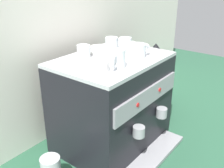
{
  "coord_description": "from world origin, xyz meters",
  "views": [
    {
      "loc": [
        -0.99,
        -0.76,
        0.89
      ],
      "look_at": [
        0.0,
        0.0,
        0.35
      ],
      "focal_mm": 42.14,
      "sensor_mm": 36.0,
      "label": 1
    }
  ],
  "objects_px": {
    "ceramic_cup_4": "(138,51)",
    "ceramic_bowl_1": "(94,66)",
    "ceramic_cup_1": "(126,45)",
    "ceramic_cup_2": "(118,59)",
    "ceramic_bowl_0": "(140,48)",
    "ceramic_cup_0": "(84,51)",
    "espresso_machine": "(113,102)",
    "ceramic_bowl_2": "(99,50)",
    "ceramic_cup_3": "(112,43)",
    "coffee_grinder": "(154,76)"
  },
  "relations": [
    {
      "from": "ceramic_cup_4",
      "to": "ceramic_bowl_1",
      "type": "relative_size",
      "value": 0.92
    },
    {
      "from": "ceramic_cup_1",
      "to": "ceramic_cup_2",
      "type": "relative_size",
      "value": 1.05
    },
    {
      "from": "ceramic_cup_1",
      "to": "ceramic_bowl_1",
      "type": "xyz_separation_m",
      "value": [
        -0.3,
        -0.05,
        -0.02
      ]
    },
    {
      "from": "ceramic_cup_4",
      "to": "ceramic_bowl_0",
      "type": "distance_m",
      "value": 0.11
    },
    {
      "from": "ceramic_cup_0",
      "to": "ceramic_cup_4",
      "type": "xyz_separation_m",
      "value": [
        0.17,
        -0.21,
        0.0
      ]
    },
    {
      "from": "espresso_machine",
      "to": "ceramic_cup_2",
      "type": "relative_size",
      "value": 5.68
    },
    {
      "from": "ceramic_bowl_1",
      "to": "ceramic_cup_4",
      "type": "bearing_deg",
      "value": -9.25
    },
    {
      "from": "espresso_machine",
      "to": "ceramic_cup_0",
      "type": "height_order",
      "value": "ceramic_cup_0"
    },
    {
      "from": "ceramic_cup_2",
      "to": "ceramic_bowl_2",
      "type": "relative_size",
      "value": 1.06
    },
    {
      "from": "ceramic_cup_0",
      "to": "ceramic_cup_4",
      "type": "bearing_deg",
      "value": -50.21
    },
    {
      "from": "espresso_machine",
      "to": "ceramic_cup_4",
      "type": "bearing_deg",
      "value": -46.38
    },
    {
      "from": "ceramic_cup_0",
      "to": "ceramic_cup_4",
      "type": "distance_m",
      "value": 0.27
    },
    {
      "from": "ceramic_cup_3",
      "to": "ceramic_cup_4",
      "type": "xyz_separation_m",
      "value": [
        -0.05,
        -0.2,
        0.0
      ]
    },
    {
      "from": "espresso_machine",
      "to": "ceramic_bowl_1",
      "type": "bearing_deg",
      "value": -166.24
    },
    {
      "from": "ceramic_cup_3",
      "to": "ceramic_bowl_0",
      "type": "xyz_separation_m",
      "value": [
        0.05,
        -0.15,
        -0.01
      ]
    },
    {
      "from": "ceramic_cup_0",
      "to": "espresso_machine",
      "type": "bearing_deg",
      "value": -53.61
    },
    {
      "from": "espresso_machine",
      "to": "ceramic_bowl_0",
      "type": "relative_size",
      "value": 6.36
    },
    {
      "from": "ceramic_cup_0",
      "to": "ceramic_cup_2",
      "type": "relative_size",
      "value": 0.84
    },
    {
      "from": "ceramic_cup_1",
      "to": "ceramic_bowl_0",
      "type": "bearing_deg",
      "value": -32.37
    },
    {
      "from": "ceramic_bowl_2",
      "to": "coffee_grinder",
      "type": "bearing_deg",
      "value": -8.26
    },
    {
      "from": "ceramic_cup_0",
      "to": "ceramic_cup_4",
      "type": "height_order",
      "value": "ceramic_cup_4"
    },
    {
      "from": "ceramic_cup_1",
      "to": "ceramic_cup_2",
      "type": "xyz_separation_m",
      "value": [
        -0.21,
        -0.11,
        0.0
      ]
    },
    {
      "from": "ceramic_cup_0",
      "to": "ceramic_bowl_1",
      "type": "height_order",
      "value": "ceramic_cup_0"
    },
    {
      "from": "ceramic_cup_2",
      "to": "ceramic_bowl_1",
      "type": "xyz_separation_m",
      "value": [
        -0.09,
        0.06,
        -0.02
      ]
    },
    {
      "from": "espresso_machine",
      "to": "ceramic_cup_1",
      "type": "bearing_deg",
      "value": 1.0
    },
    {
      "from": "ceramic_cup_2",
      "to": "ceramic_cup_3",
      "type": "distance_m",
      "value": 0.32
    },
    {
      "from": "ceramic_bowl_0",
      "to": "ceramic_bowl_2",
      "type": "bearing_deg",
      "value": 138.13
    },
    {
      "from": "espresso_machine",
      "to": "coffee_grinder",
      "type": "height_order",
      "value": "espresso_machine"
    },
    {
      "from": "ceramic_cup_4",
      "to": "ceramic_cup_1",
      "type": "bearing_deg",
      "value": 74.71
    },
    {
      "from": "ceramic_bowl_1",
      "to": "coffee_grinder",
      "type": "relative_size",
      "value": 0.28
    },
    {
      "from": "ceramic_cup_4",
      "to": "espresso_machine",
      "type": "bearing_deg",
      "value": 133.62
    },
    {
      "from": "ceramic_cup_2",
      "to": "coffee_grinder",
      "type": "bearing_deg",
      "value": 13.12
    },
    {
      "from": "espresso_machine",
      "to": "ceramic_bowl_1",
      "type": "distance_m",
      "value": 0.33
    },
    {
      "from": "ceramic_cup_1",
      "to": "ceramic_bowl_1",
      "type": "distance_m",
      "value": 0.31
    },
    {
      "from": "ceramic_cup_0",
      "to": "coffee_grinder",
      "type": "distance_m",
      "value": 0.66
    },
    {
      "from": "espresso_machine",
      "to": "ceramic_cup_1",
      "type": "height_order",
      "value": "ceramic_cup_1"
    },
    {
      "from": "ceramic_cup_4",
      "to": "ceramic_bowl_0",
      "type": "height_order",
      "value": "ceramic_cup_4"
    },
    {
      "from": "ceramic_bowl_2",
      "to": "ceramic_cup_0",
      "type": "bearing_deg",
      "value": 173.55
    },
    {
      "from": "ceramic_cup_1",
      "to": "coffee_grinder",
      "type": "relative_size",
      "value": 0.23
    },
    {
      "from": "ceramic_bowl_1",
      "to": "ceramic_bowl_2",
      "type": "height_order",
      "value": "ceramic_bowl_1"
    },
    {
      "from": "ceramic_cup_2",
      "to": "ceramic_bowl_0",
      "type": "relative_size",
      "value": 1.12
    },
    {
      "from": "ceramic_cup_2",
      "to": "ceramic_cup_4",
      "type": "distance_m",
      "value": 0.19
    },
    {
      "from": "ceramic_cup_0",
      "to": "ceramic_bowl_2",
      "type": "distance_m",
      "value": 0.11
    },
    {
      "from": "coffee_grinder",
      "to": "ceramic_cup_3",
      "type": "bearing_deg",
      "value": 168.85
    },
    {
      "from": "ceramic_cup_0",
      "to": "ceramic_bowl_2",
      "type": "bearing_deg",
      "value": -6.45
    },
    {
      "from": "espresso_machine",
      "to": "coffee_grinder",
      "type": "relative_size",
      "value": 1.27
    },
    {
      "from": "ceramic_bowl_0",
      "to": "coffee_grinder",
      "type": "bearing_deg",
      "value": 13.26
    },
    {
      "from": "espresso_machine",
      "to": "ceramic_cup_4",
      "type": "height_order",
      "value": "ceramic_cup_4"
    },
    {
      "from": "ceramic_bowl_0",
      "to": "ceramic_bowl_1",
      "type": "bearing_deg",
      "value": -179.37
    },
    {
      "from": "ceramic_cup_0",
      "to": "ceramic_bowl_1",
      "type": "distance_m",
      "value": 0.19
    }
  ]
}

